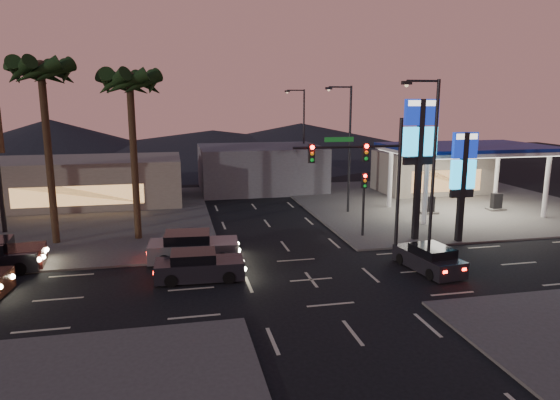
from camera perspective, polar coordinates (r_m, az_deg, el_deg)
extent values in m
plane|color=black|center=(25.63, 3.58, -9.08)|extent=(140.00, 140.00, 0.00)
cube|color=#47443F|center=(46.03, 17.50, -0.28)|extent=(24.00, 24.00, 0.12)
cube|color=#47443F|center=(41.17, -25.08, -2.17)|extent=(24.00, 24.00, 0.12)
cylinder|color=silver|center=(37.17, 16.30, 0.94)|extent=(0.36, 0.36, 5.00)
cylinder|color=silver|center=(42.82, 28.16, 1.37)|extent=(0.36, 0.36, 5.00)
cylinder|color=silver|center=(42.46, 12.47, 2.39)|extent=(0.36, 0.36, 5.00)
cylinder|color=silver|center=(47.48, 23.53, 2.64)|extent=(0.36, 0.36, 5.00)
cube|color=silver|center=(41.91, 20.61, 5.54)|extent=(12.00, 8.00, 0.50)
cube|color=white|center=(41.94, 20.58, 5.13)|extent=(11.60, 7.60, 0.06)
cube|color=navy|center=(41.90, 20.62, 5.74)|extent=(12.20, 8.20, 0.25)
cube|color=black|center=(41.02, 16.65, -0.55)|extent=(0.80, 0.50, 1.40)
cube|color=black|center=(44.20, 23.49, -0.19)|extent=(0.80, 0.50, 1.40)
cube|color=#726B5B|center=(50.97, 16.83, 3.07)|extent=(10.00, 6.00, 4.00)
cube|color=black|center=(32.64, 15.53, 3.14)|extent=(0.35, 0.35, 9.00)
cube|color=navy|center=(32.34, 15.88, 9.63)|extent=(2.20, 0.30, 1.60)
cube|color=white|center=(32.34, 15.94, 10.61)|extent=(1.98, 0.32, 0.35)
cube|color=#1AB9FF|center=(32.44, 15.71, 6.46)|extent=(2.20, 0.30, 1.80)
cube|color=black|center=(32.55, 15.60, 4.35)|extent=(2.09, 0.28, 0.50)
cube|color=black|center=(33.18, 20.07, 1.24)|extent=(0.35, 0.35, 7.00)
cube|color=navy|center=(32.85, 20.39, 5.88)|extent=(1.60, 0.30, 1.60)
cube|color=white|center=(32.80, 20.45, 6.83)|extent=(1.44, 0.32, 0.35)
cube|color=#1AB9FF|center=(33.05, 20.17, 2.77)|extent=(1.60, 0.30, 1.80)
cube|color=black|center=(33.23, 20.03, 0.73)|extent=(1.52, 0.28, 0.50)
cylinder|color=black|center=(28.30, 13.35, 1.00)|extent=(0.20, 0.20, 8.00)
cylinder|color=black|center=(26.80, 7.77, 6.03)|extent=(6.00, 0.14, 0.14)
cube|color=#0C3F14|center=(26.60, 6.77, 6.88)|extent=(1.60, 0.05, 0.25)
cube|color=black|center=(27.19, 9.74, 5.41)|extent=(0.32, 0.25, 1.00)
sphere|color=#FF0C07|center=(27.02, 9.88, 6.08)|extent=(0.22, 0.22, 0.22)
sphere|color=orange|center=(27.05, 9.86, 5.38)|extent=(0.20, 0.20, 0.20)
sphere|color=#0CB226|center=(27.09, 9.84, 4.69)|extent=(0.20, 0.20, 0.20)
cube|color=black|center=(26.22, 3.62, 5.34)|extent=(0.32, 0.25, 1.00)
sphere|color=#FF0C07|center=(26.05, 3.72, 6.03)|extent=(0.22, 0.22, 0.22)
sphere|color=orange|center=(26.08, 3.71, 5.30)|extent=(0.20, 0.20, 0.20)
sphere|color=#0CB226|center=(26.12, 3.70, 4.58)|extent=(0.20, 0.20, 0.20)
cylinder|color=black|center=(33.17, 9.51, -0.86)|extent=(0.16, 0.16, 4.00)
cube|color=black|center=(32.84, 9.61, 2.21)|extent=(0.32, 0.25, 1.00)
sphere|color=#FF0C07|center=(32.65, 9.72, 2.74)|extent=(0.22, 0.22, 0.22)
sphere|color=orange|center=(32.70, 9.71, 2.16)|extent=(0.20, 0.20, 0.20)
sphere|color=#0CB226|center=(32.76, 9.69, 1.59)|extent=(0.20, 0.20, 0.20)
cylinder|color=black|center=(27.95, 17.11, 2.75)|extent=(0.18, 0.18, 10.00)
cylinder|color=black|center=(27.25, 16.03, 12.95)|extent=(1.80, 0.12, 0.12)
cube|color=black|center=(26.84, 14.28, 12.86)|extent=(0.50, 0.25, 0.18)
sphere|color=#FFCC8C|center=(26.84, 14.26, 12.60)|extent=(0.20, 0.20, 0.20)
cylinder|color=black|center=(39.70, 7.95, 5.57)|extent=(0.18, 0.18, 10.00)
cylinder|color=black|center=(39.22, 6.88, 12.70)|extent=(1.80, 0.12, 0.12)
cube|color=black|center=(38.93, 5.60, 12.59)|extent=(0.50, 0.25, 0.18)
sphere|color=#FFCC8C|center=(38.93, 5.59, 12.41)|extent=(0.20, 0.20, 0.20)
cylinder|color=black|center=(53.02, 2.73, 7.11)|extent=(0.18, 0.18, 10.00)
cylinder|color=black|center=(52.65, 1.81, 12.43)|extent=(1.80, 0.12, 0.12)
cube|color=black|center=(52.44, 0.83, 12.33)|extent=(0.50, 0.25, 0.18)
sphere|color=#FFCC8C|center=(52.44, 0.83, 12.20)|extent=(0.20, 0.20, 0.20)
cylinder|color=black|center=(32.90, -16.32, 4.21)|extent=(0.44, 0.44, 10.20)
sphere|color=black|center=(32.70, -16.83, 13.11)|extent=(0.90, 0.90, 0.90)
cone|color=black|center=(32.62, -14.47, 12.71)|extent=(0.90, 2.74, 1.91)
cone|color=black|center=(33.55, -15.08, 12.63)|extent=(2.57, 2.57, 1.91)
cone|color=black|center=(33.98, -16.64, 12.53)|extent=(2.74, 0.90, 1.91)
cone|color=black|center=(33.68, -18.28, 12.45)|extent=(2.57, 2.57, 1.91)
cone|color=black|center=(32.81, -19.12, 12.44)|extent=(0.90, 2.74, 1.91)
cone|color=black|center=(31.85, -18.62, 12.52)|extent=(2.57, 2.57, 1.91)
cone|color=black|center=(31.39, -16.99, 12.64)|extent=(2.74, 0.90, 1.91)
cone|color=black|center=(31.72, -15.24, 12.72)|extent=(2.57, 2.57, 1.91)
cylinder|color=black|center=(33.60, -24.90, 4.27)|extent=(0.44, 0.44, 10.80)
sphere|color=black|center=(33.47, -25.69, 13.47)|extent=(0.90, 0.90, 0.90)
cone|color=black|center=(33.19, -23.41, 13.16)|extent=(0.90, 2.74, 1.91)
cone|color=black|center=(34.16, -23.76, 13.05)|extent=(2.57, 2.57, 1.91)
cone|color=black|center=(34.72, -25.15, 12.90)|extent=(2.74, 0.90, 1.91)
cone|color=black|center=(34.56, -26.82, 12.77)|extent=(2.57, 2.57, 1.91)
cone|color=black|center=(33.76, -27.84, 12.74)|extent=(0.90, 2.74, 1.91)
cone|color=black|center=(32.78, -27.62, 12.84)|extent=(2.57, 2.57, 1.91)
cone|color=black|center=(32.18, -26.18, 13.01)|extent=(2.74, 0.90, 1.91)
cone|color=black|center=(32.36, -24.40, 13.15)|extent=(2.57, 2.57, 1.91)
cylinder|color=black|center=(38.31, -29.32, 0.98)|extent=(0.30, 0.30, 6.00)
cube|color=#726B5B|center=(46.22, -21.26, 1.97)|extent=(16.00, 8.00, 4.00)
cube|color=#4C4C51|center=(50.29, -2.24, 3.68)|extent=(12.00, 9.00, 4.40)
cone|color=black|center=(85.31, -24.78, 6.36)|extent=(40.00, 40.00, 6.00)
cone|color=black|center=(86.09, 2.39, 7.10)|extent=(50.00, 50.00, 5.00)
cone|color=black|center=(83.64, -7.68, 6.54)|extent=(60.00, 60.00, 4.00)
cube|color=black|center=(25.79, -9.15, -7.77)|extent=(4.49, 2.05, 0.90)
cube|color=black|center=(25.60, -9.87, -6.52)|extent=(2.28, 1.80, 0.65)
cylinder|color=black|center=(26.71, -6.12, -7.53)|extent=(0.65, 0.27, 0.64)
cylinder|color=black|center=(25.11, -5.86, -8.79)|extent=(0.65, 0.27, 0.64)
cylinder|color=black|center=(26.71, -12.20, -7.74)|extent=(0.65, 0.27, 0.64)
cylinder|color=black|center=(25.10, -12.35, -9.00)|extent=(0.65, 0.27, 0.64)
sphere|color=#FFF2BF|center=(26.44, -4.34, -7.02)|extent=(0.22, 0.22, 0.22)
sphere|color=#FFF2BF|center=(25.30, -4.08, -7.87)|extent=(0.22, 0.22, 0.22)
cube|color=#FF140A|center=(26.40, -14.01, -7.17)|extent=(0.09, 0.25, 0.14)
cube|color=#FF140A|center=(25.27, -14.20, -8.04)|extent=(0.09, 0.25, 0.14)
sphere|color=#FFF2BF|center=(27.17, -28.27, -7.72)|extent=(0.25, 0.25, 0.25)
sphere|color=#FFF2BF|center=(26.00, -29.39, -8.66)|extent=(0.25, 0.25, 0.25)
cube|color=slate|center=(28.71, -9.81, -5.65)|extent=(5.10, 2.45, 1.01)
cube|color=black|center=(28.54, -10.54, -4.37)|extent=(2.61, 2.09, 0.73)
cylinder|color=black|center=(29.69, -6.68, -5.51)|extent=(0.74, 0.32, 0.72)
cylinder|color=black|center=(27.86, -6.59, -6.65)|extent=(0.74, 0.32, 0.72)
cylinder|color=black|center=(29.80, -12.78, -5.66)|extent=(0.74, 0.32, 0.72)
cylinder|color=black|center=(27.98, -13.10, -6.80)|extent=(0.74, 0.32, 0.72)
sphere|color=#FFF2BF|center=(29.35, -4.92, -4.99)|extent=(0.25, 0.25, 0.25)
sphere|color=#FFF2BF|center=(28.06, -4.77, -5.76)|extent=(0.25, 0.25, 0.25)
cube|color=#FF140A|center=(29.51, -14.61, -5.05)|extent=(0.11, 0.29, 0.16)
cube|color=#FF140A|center=(28.22, -14.92, -5.82)|extent=(0.11, 0.29, 0.16)
cylinder|color=black|center=(31.13, -26.88, -5.91)|extent=(0.73, 0.30, 0.71)
cylinder|color=black|center=(29.36, -27.61, -6.98)|extent=(0.73, 0.30, 0.71)
sphere|color=#FFF2BF|center=(30.60, -25.39, -5.41)|extent=(0.25, 0.25, 0.25)
sphere|color=#FFF2BF|center=(29.34, -25.85, -6.14)|extent=(0.25, 0.25, 0.25)
cylinder|color=black|center=(31.50, -26.67, -5.69)|extent=(0.75, 0.34, 0.73)
cylinder|color=black|center=(29.68, -27.22, -6.74)|extent=(0.75, 0.34, 0.73)
sphere|color=#FFF2BF|center=(31.00, -25.14, -5.16)|extent=(0.25, 0.25, 0.25)
sphere|color=#FFF2BF|center=(29.70, -25.46, -5.88)|extent=(0.25, 0.25, 0.25)
cube|color=black|center=(27.92, 16.59, -6.67)|extent=(2.33, 4.40, 0.86)
cube|color=black|center=(27.54, 17.01, -5.70)|extent=(1.90, 2.30, 0.62)
cylinder|color=black|center=(28.57, 13.65, -6.56)|extent=(0.31, 0.64, 0.61)
cylinder|color=black|center=(29.47, 16.29, -6.15)|extent=(0.31, 0.64, 0.61)
cylinder|color=black|center=(26.52, 16.86, -8.16)|extent=(0.31, 0.64, 0.61)
cylinder|color=black|center=(27.49, 19.60, -7.64)|extent=(0.31, 0.64, 0.61)
cube|color=#FF140A|center=(25.98, 18.35, -7.82)|extent=(0.25, 0.11, 0.13)
cube|color=#FF140A|center=(26.68, 20.30, -7.44)|extent=(0.25, 0.11, 0.13)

